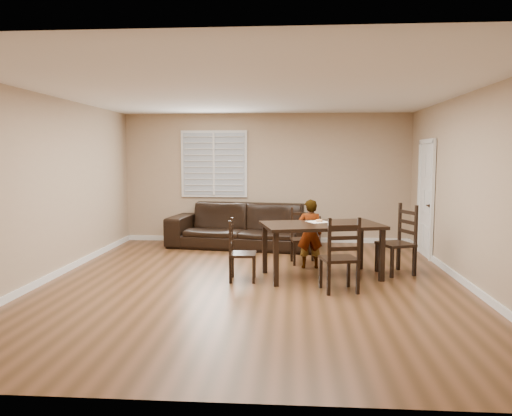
{
  "coord_description": "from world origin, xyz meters",
  "views": [
    {
      "loc": [
        0.56,
        -6.99,
        1.82
      ],
      "look_at": [
        -0.02,
        0.82,
        1.0
      ],
      "focal_mm": 35.0,
      "sensor_mm": 36.0,
      "label": 1
    }
  ],
  "objects_px": {
    "child": "(310,234)",
    "dining_table": "(322,229)",
    "chair_near": "(303,237)",
    "sofa": "(244,226)",
    "donut": "(319,220)",
    "chair_right": "(403,242)",
    "chair_far": "(342,259)",
    "chair_left": "(235,253)"
  },
  "relations": [
    {
      "from": "sofa",
      "to": "dining_table",
      "type": "bearing_deg",
      "value": -50.76
    },
    {
      "from": "chair_near",
      "to": "chair_far",
      "type": "bearing_deg",
      "value": -84.01
    },
    {
      "from": "chair_left",
      "to": "donut",
      "type": "relative_size",
      "value": 8.43
    },
    {
      "from": "chair_near",
      "to": "donut",
      "type": "relative_size",
      "value": 8.74
    },
    {
      "from": "child",
      "to": "chair_right",
      "type": "bearing_deg",
      "value": 164.45
    },
    {
      "from": "chair_right",
      "to": "child",
      "type": "height_order",
      "value": "child"
    },
    {
      "from": "chair_near",
      "to": "chair_right",
      "type": "xyz_separation_m",
      "value": [
        1.53,
        -0.72,
        0.06
      ]
    },
    {
      "from": "chair_left",
      "to": "chair_far",
      "type": "bearing_deg",
      "value": -114.15
    },
    {
      "from": "chair_near",
      "to": "chair_far",
      "type": "distance_m",
      "value": 2.0
    },
    {
      "from": "dining_table",
      "to": "chair_right",
      "type": "xyz_separation_m",
      "value": [
        1.28,
        0.34,
        -0.24
      ]
    },
    {
      "from": "chair_right",
      "to": "child",
      "type": "xyz_separation_m",
      "value": [
        -1.43,
        0.27,
        0.07
      ]
    },
    {
      "from": "chair_far",
      "to": "child",
      "type": "bearing_deg",
      "value": -88.79
    },
    {
      "from": "dining_table",
      "to": "child",
      "type": "bearing_deg",
      "value": 90.0
    },
    {
      "from": "dining_table",
      "to": "chair_left",
      "type": "height_order",
      "value": "chair_left"
    },
    {
      "from": "dining_table",
      "to": "chair_right",
      "type": "bearing_deg",
      "value": 0.78
    },
    {
      "from": "chair_left",
      "to": "chair_near",
      "type": "bearing_deg",
      "value": -39.21
    },
    {
      "from": "chair_left",
      "to": "chair_right",
      "type": "bearing_deg",
      "value": -78.39
    },
    {
      "from": "dining_table",
      "to": "donut",
      "type": "xyz_separation_m",
      "value": [
        -0.03,
        0.19,
        0.11
      ]
    },
    {
      "from": "chair_far",
      "to": "child",
      "type": "height_order",
      "value": "child"
    },
    {
      "from": "dining_table",
      "to": "chair_near",
      "type": "distance_m",
      "value": 1.13
    },
    {
      "from": "chair_left",
      "to": "chair_right",
      "type": "distance_m",
      "value": 2.62
    },
    {
      "from": "chair_right",
      "to": "donut",
      "type": "distance_m",
      "value": 1.36
    },
    {
      "from": "chair_near",
      "to": "sofa",
      "type": "height_order",
      "value": "chair_near"
    },
    {
      "from": "chair_far",
      "to": "chair_left",
      "type": "distance_m",
      "value": 1.6
    },
    {
      "from": "chair_far",
      "to": "donut",
      "type": "relative_size",
      "value": 9.5
    },
    {
      "from": "chair_near",
      "to": "sofa",
      "type": "relative_size",
      "value": 0.32
    },
    {
      "from": "dining_table",
      "to": "donut",
      "type": "height_order",
      "value": "donut"
    },
    {
      "from": "child",
      "to": "sofa",
      "type": "xyz_separation_m",
      "value": [
        -1.25,
        1.78,
        -0.13
      ]
    },
    {
      "from": "child",
      "to": "donut",
      "type": "relative_size",
      "value": 10.43
    },
    {
      "from": "chair_far",
      "to": "chair_left",
      "type": "height_order",
      "value": "chair_far"
    },
    {
      "from": "sofa",
      "to": "donut",
      "type": "bearing_deg",
      "value": -49.1
    },
    {
      "from": "chair_right",
      "to": "donut",
      "type": "relative_size",
      "value": 10.04
    },
    {
      "from": "donut",
      "to": "sofa",
      "type": "relative_size",
      "value": 0.04
    },
    {
      "from": "chair_far",
      "to": "dining_table",
      "type": "bearing_deg",
      "value": -88.87
    },
    {
      "from": "dining_table",
      "to": "donut",
      "type": "bearing_deg",
      "value": 83.66
    },
    {
      "from": "chair_near",
      "to": "donut",
      "type": "height_order",
      "value": "chair_near"
    },
    {
      "from": "dining_table",
      "to": "child",
      "type": "height_order",
      "value": "child"
    },
    {
      "from": "dining_table",
      "to": "chair_far",
      "type": "height_order",
      "value": "chair_far"
    },
    {
      "from": "chair_right",
      "to": "sofa",
      "type": "distance_m",
      "value": 3.37
    },
    {
      "from": "chair_near",
      "to": "sofa",
      "type": "distance_m",
      "value": 1.75
    },
    {
      "from": "child",
      "to": "dining_table",
      "type": "bearing_deg",
      "value": 99.24
    },
    {
      "from": "chair_right",
      "to": "sofa",
      "type": "bearing_deg",
      "value": -149.42
    }
  ]
}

